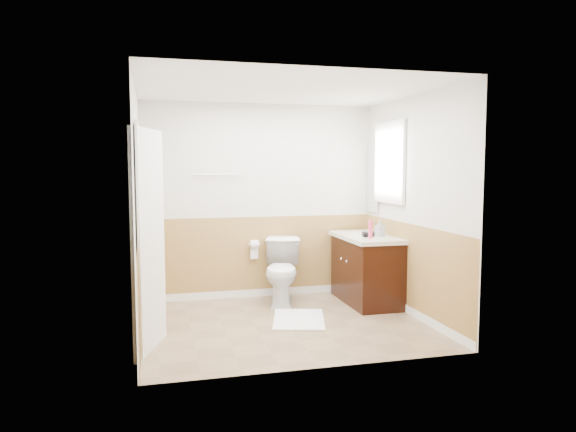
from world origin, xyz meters
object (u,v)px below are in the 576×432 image
object	(u,v)px
lotion_bottle	(370,230)
toilet	(282,271)
bath_mat	(299,319)
soap_dispenser	(380,228)
vanity_cabinet	(367,271)

from	to	relation	value
lotion_bottle	toilet	bearing A→B (deg)	148.63
toilet	bath_mat	bearing A→B (deg)	-74.72
soap_dispenser	lotion_bottle	bearing A→B (deg)	-135.34
toilet	lotion_bottle	world-z (taller)	lotion_bottle
vanity_cabinet	soap_dispenser	xyz separation A→B (m)	(0.12, -0.12, 0.55)
lotion_bottle	soap_dispenser	bearing A→B (deg)	44.66
toilet	vanity_cabinet	xyz separation A→B (m)	(1.03, -0.23, 0.00)
vanity_cabinet	soap_dispenser	bearing A→B (deg)	-44.16
lotion_bottle	soap_dispenser	xyz separation A→B (m)	(0.22, 0.22, -0.01)
toilet	vanity_cabinet	world-z (taller)	vanity_cabinet
soap_dispenser	toilet	bearing A→B (deg)	163.11
toilet	soap_dispenser	size ratio (longest dim) A/B	4.00
bath_mat	vanity_cabinet	distance (m)	1.23
toilet	soap_dispenser	bearing A→B (deg)	-1.60
vanity_cabinet	lotion_bottle	size ratio (longest dim) A/B	5.00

